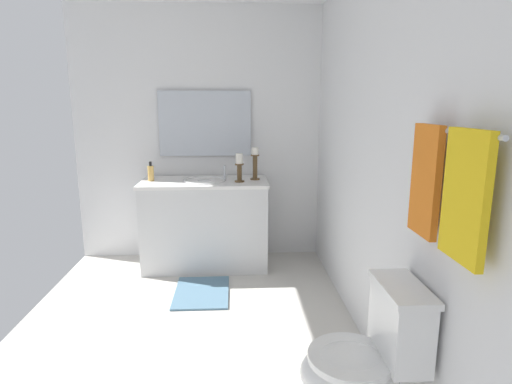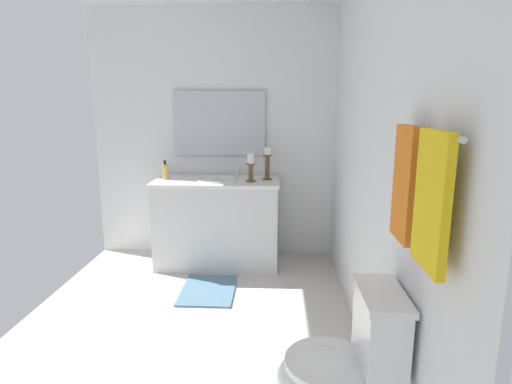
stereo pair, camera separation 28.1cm
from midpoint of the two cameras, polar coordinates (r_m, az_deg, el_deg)
floor at (r=3.05m, az=-7.00°, el=-18.61°), size 3.19×2.42×0.02m
wall_back at (r=2.70m, az=18.54°, el=4.75°), size 3.19×0.04×2.45m
wall_left at (r=4.22m, az=-3.73°, el=7.71°), size 0.04×2.42×2.45m
vanity_cabinet at (r=4.03m, az=-3.25°, el=-4.15°), size 0.58×1.19×0.83m
sink_basin at (r=3.95m, az=-3.30°, el=1.11°), size 0.40×0.40×0.24m
mirror at (r=4.16m, az=-2.99°, el=9.31°), size 0.02×0.89×0.62m
candle_holder_tall at (r=3.93m, az=3.62°, el=3.98°), size 0.09×0.09×0.30m
candle_holder_short at (r=3.82m, az=1.40°, el=3.43°), size 0.09×0.09×0.26m
soap_bottle at (r=4.02m, az=-10.32°, el=2.77°), size 0.06×0.06×0.18m
toilet at (r=2.10m, az=15.83°, el=-22.42°), size 0.39×0.54×0.75m
towel_bar at (r=1.66m, az=26.85°, el=7.17°), size 0.61×0.02×0.02m
towel_near_vanity at (r=1.81m, az=23.80°, el=1.00°), size 0.22×0.03×0.46m
towel_center at (r=1.54m, az=27.75°, el=-1.16°), size 0.25×0.03×0.46m
bath_mat at (r=3.60m, az=-4.25°, el=-13.21°), size 0.60×0.44×0.02m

